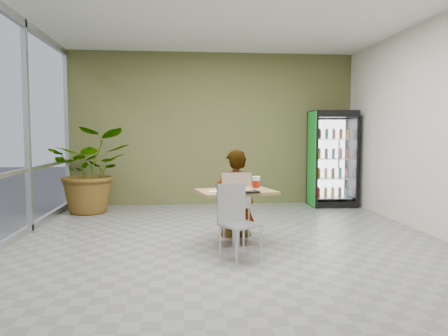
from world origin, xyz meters
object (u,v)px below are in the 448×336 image
at_px(chair_near, 236,215).
at_px(cafeteria_tray, 242,192).
at_px(chair_far, 236,199).
at_px(beverage_fridge, 332,159).
at_px(seated_woman, 235,203).
at_px(dining_table, 236,206).
at_px(soda_cup, 256,183).
at_px(potted_plant, 91,170).

distance_m(chair_near, cafeteria_tray, 0.46).
relative_size(chair_far, beverage_fridge, 0.48).
xyz_separation_m(seated_woman, beverage_fridge, (2.35, 2.52, 0.50)).
bearing_deg(cafeteria_tray, dining_table, 101.96).
xyz_separation_m(chair_far, soda_cup, (0.21, -0.54, 0.28)).
height_order(dining_table, potted_plant, potted_plant).
height_order(seated_woman, soda_cup, seated_woman).
relative_size(beverage_fridge, potted_plant, 1.22).
bearing_deg(cafeteria_tray, chair_far, 88.94).
distance_m(chair_near, soda_cup, 0.75).
bearing_deg(soda_cup, chair_near, -120.64).
bearing_deg(chair_near, soda_cup, 32.07).
bearing_deg(chair_near, potted_plant, 97.45).
relative_size(seated_woman, potted_plant, 0.97).
xyz_separation_m(dining_table, cafeteria_tray, (0.05, -0.22, 0.23)).
bearing_deg(chair_near, seated_woman, 55.95).
bearing_deg(chair_far, soda_cup, 110.25).
relative_size(chair_far, chair_near, 1.05).
distance_m(chair_far, seated_woman, 0.09).
bearing_deg(chair_far, cafeteria_tray, 88.31).
bearing_deg(cafeteria_tray, seated_woman, 89.08).
bearing_deg(cafeteria_tray, beverage_fridge, 54.60).
xyz_separation_m(dining_table, potted_plant, (-2.42, 2.78, 0.27)).
height_order(chair_far, beverage_fridge, beverage_fridge).
relative_size(soda_cup, potted_plant, 0.11).
bearing_deg(seated_woman, cafeteria_tray, 88.45).
bearing_deg(chair_near, chair_far, 55.60).
relative_size(cafeteria_tray, potted_plant, 0.24).
distance_m(chair_near, seated_woman, 1.18).
xyz_separation_m(chair_near, cafeteria_tray, (0.13, 0.37, 0.23)).
xyz_separation_m(chair_far, cafeteria_tray, (-0.01, -0.75, 0.21)).
distance_m(dining_table, potted_plant, 3.69).
height_order(dining_table, seated_woman, seated_woman).
bearing_deg(soda_cup, dining_table, 177.80).
bearing_deg(soda_cup, seated_woman, 109.36).
relative_size(chair_far, potted_plant, 0.58).
height_order(seated_woman, beverage_fridge, beverage_fridge).
distance_m(dining_table, chair_far, 0.53).
xyz_separation_m(dining_table, soda_cup, (0.27, -0.01, 0.30)).
height_order(dining_table, chair_far, chair_far).
distance_m(dining_table, chair_near, 0.60).
relative_size(chair_near, potted_plant, 0.56).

